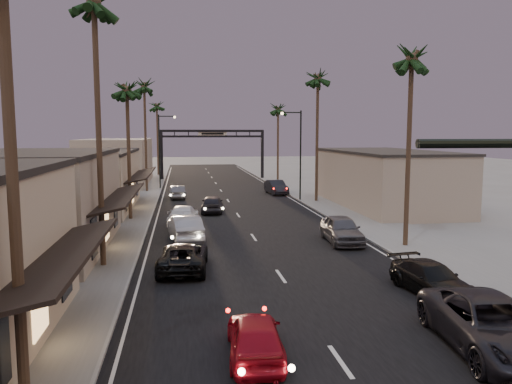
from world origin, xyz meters
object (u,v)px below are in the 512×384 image
object	(u,v)px
palm_rc	(278,106)
curbside_black	(431,279)
streetlight_right	(298,148)
curbside_near	(492,325)
arch	(213,142)
palm_lc	(127,84)
palm_rb	(318,74)
oncoming_silver	(185,228)
streetlight_left	(162,145)
oncoming_pickup	(183,257)
palm_ld	(144,83)
palm_far	(157,104)
palm_ra	(412,51)
oncoming_red	(255,336)

from	to	relation	value
palm_rc	curbside_black	size ratio (longest dim) A/B	2.67
streetlight_right	curbside_near	world-z (taller)	streetlight_right
arch	streetlight_right	world-z (taller)	streetlight_right
curbside_black	streetlight_right	bearing A→B (deg)	80.32
palm_lc	curbside_near	world-z (taller)	palm_lc
palm_rb	oncoming_silver	world-z (taller)	palm_rb
curbside_near	streetlight_right	bearing A→B (deg)	92.38
streetlight_left	oncoming_pickup	bearing A→B (deg)	-86.39
palm_ld	palm_far	size ratio (longest dim) A/B	1.08
palm_rc	oncoming_silver	size ratio (longest dim) A/B	2.49
curbside_black	palm_ld	bearing A→B (deg)	102.54
arch	curbside_black	size ratio (longest dim) A/B	3.33
oncoming_pickup	arch	bearing A→B (deg)	-90.76
oncoming_pickup	curbside_near	bearing A→B (deg)	135.84
oncoming_pickup	palm_ra	bearing A→B (deg)	-161.61
curbside_near	curbside_black	distance (m)	5.57
palm_rb	palm_rc	xyz separation A→B (m)	(0.00, 20.00, -1.95)
palm_ra	palm_rc	distance (m)	40.01
palm_ld	palm_rc	bearing A→B (deg)	27.62
curbside_black	oncoming_pickup	bearing A→B (deg)	145.60
streetlight_right	palm_far	size ratio (longest dim) A/B	0.68
palm_rc	curbside_black	xyz separation A→B (m)	(-2.83, -48.51, -9.81)
palm_ld	palm_rc	distance (m)	19.51
palm_far	streetlight_left	bearing A→B (deg)	-86.05
curbside_black	palm_ra	bearing A→B (deg)	64.15
palm_rc	oncoming_pickup	world-z (taller)	palm_rc
streetlight_right	oncoming_red	size ratio (longest dim) A/B	2.23
palm_ra	oncoming_red	bearing A→B (deg)	-129.63
palm_ld	palm_ra	xyz separation A→B (m)	(17.20, -31.00, -0.97)
palm_ld	oncoming_red	xyz separation A→B (m)	(6.12, -44.38, -11.73)
arch	oncoming_red	xyz separation A→B (m)	(-2.48, -59.37, -4.85)
streetlight_left	palm_ra	xyz separation A→B (m)	(15.52, -34.00, 6.11)
streetlight_left	palm_ra	size ratio (longest dim) A/B	0.68
streetlight_left	oncoming_pickup	world-z (taller)	streetlight_left
palm_rc	curbside_black	world-z (taller)	palm_rc
palm_ld	oncoming_pickup	size ratio (longest dim) A/B	2.85
arch	palm_ld	xyz separation A→B (m)	(-8.60, -15.00, 6.88)
arch	palm_far	size ratio (longest dim) A/B	1.15
palm_rb	oncoming_red	xyz separation A→B (m)	(-11.08, -33.38, -11.73)
streetlight_right	oncoming_pickup	distance (m)	27.23
arch	oncoming_silver	xyz separation A→B (m)	(-4.41, -42.28, -4.73)
palm_rc	palm_far	bearing A→B (deg)	140.36
oncoming_red	oncoming_pickup	bearing A→B (deg)	-74.39
streetlight_left	palm_rc	size ratio (longest dim) A/B	0.74
oncoming_pickup	curbside_near	world-z (taller)	curbside_near
palm_rb	arch	bearing A→B (deg)	108.30
oncoming_pickup	palm_rb	bearing A→B (deg)	-114.99
palm_ld	oncoming_red	world-z (taller)	palm_ld
streetlight_left	palm_lc	bearing A→B (deg)	-94.37
arch	palm_lc	distance (m)	35.41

